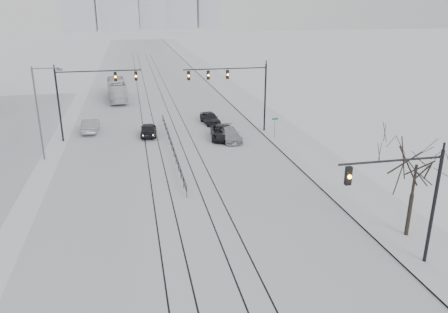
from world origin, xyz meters
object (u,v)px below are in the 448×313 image
at_px(traffic_mast_near, 410,194).
at_px(sedan_sb_inner, 148,130).
at_px(sedan_nb_far, 210,118).
at_px(box_truck, 117,90).
at_px(bare_tree, 415,173).
at_px(sedan_nb_front, 222,133).
at_px(sedan_sb_outer, 90,126).
at_px(sedan_nb_right, 230,135).

height_order(traffic_mast_near, sedan_sb_inner, traffic_mast_near).
xyz_separation_m(sedan_nb_far, box_truck, (-11.80, 17.76, 0.85)).
bearing_deg(sedan_nb_far, box_truck, 115.44).
bearing_deg(bare_tree, box_truck, 111.43).
xyz_separation_m(sedan_nb_front, sedan_nb_far, (-0.10, 6.80, 0.02)).
distance_m(bare_tree, sedan_nb_front, 25.57).
relative_size(sedan_sb_inner, sedan_nb_front, 0.87).
height_order(sedan_nb_front, box_truck, box_truck).
bearing_deg(box_truck, sedan_nb_front, 112.29).
relative_size(sedan_sb_outer, box_truck, 0.42).
height_order(traffic_mast_near, sedan_nb_right, traffic_mast_near).
bearing_deg(sedan_nb_front, box_truck, 124.13).
relative_size(sedan_nb_far, box_truck, 0.38).
height_order(sedan_sb_inner, sedan_nb_front, sedan_sb_inner).
bearing_deg(sedan_nb_front, sedan_nb_far, 99.09).
xyz_separation_m(sedan_sb_outer, sedan_nb_front, (14.70, -5.89, -0.07)).
bearing_deg(traffic_mast_near, sedan_sb_inner, 113.18).
distance_m(traffic_mast_near, sedan_sb_outer, 38.64).
height_order(bare_tree, sedan_nb_right, bare_tree).
bearing_deg(sedan_nb_right, sedan_nb_front, 126.50).
bearing_deg(sedan_sb_inner, bare_tree, 123.43).
distance_m(traffic_mast_near, sedan_nb_front, 27.92).
xyz_separation_m(bare_tree, box_truck, (-19.15, 48.79, -2.90)).
relative_size(sedan_nb_front, box_truck, 0.45).
bearing_deg(sedan_nb_front, sedan_sb_inner, 168.89).
bearing_deg(sedan_sb_outer, sedan_sb_inner, 158.35).
relative_size(traffic_mast_near, box_truck, 0.61).
distance_m(sedan_sb_outer, sedan_nb_far, 14.63).
distance_m(sedan_nb_far, box_truck, 21.34).
distance_m(sedan_sb_inner, sedan_sb_outer, 7.34).
bearing_deg(traffic_mast_near, sedan_nb_right, 98.87).
bearing_deg(box_truck, sedan_sb_inner, 96.53).
bearing_deg(bare_tree, sedan_nb_right, 105.62).
relative_size(bare_tree, sedan_sb_inner, 1.36).
height_order(sedan_sb_outer, box_truck, box_truck).
bearing_deg(sedan_sb_outer, box_truck, -95.50).
xyz_separation_m(bare_tree, sedan_nb_front, (-7.25, 24.23, -3.77)).
bearing_deg(sedan_nb_front, sedan_sb_outer, 166.45).
distance_m(bare_tree, sedan_nb_right, 24.50).
bearing_deg(sedan_nb_far, sedan_sb_outer, 175.40).
height_order(traffic_mast_near, sedan_sb_outer, traffic_mast_near).
height_order(sedan_sb_outer, sedan_nb_front, sedan_sb_outer).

